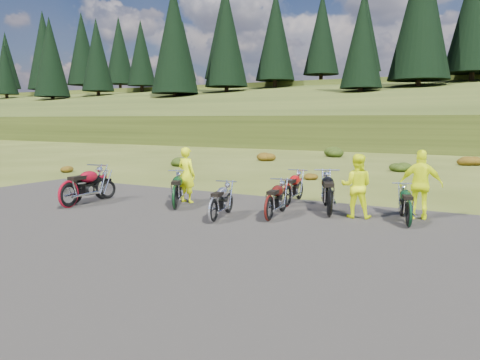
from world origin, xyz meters
The scene contains 41 objects.
ground centered at (0.00, 0.00, 0.00)m, with size 300.00×300.00×0.00m, color #3A4416.
gravel_pad centered at (0.00, -2.00, 0.00)m, with size 20.00×12.00×0.04m, color black.
hill_slope centered at (0.00, 50.00, 0.00)m, with size 300.00×46.00×3.00m, color #2C3812, non-canonical shape.
hill_plateau centered at (0.00, 110.00, 0.00)m, with size 300.00×90.00×9.17m, color #2C3812.
conifer_4 centered at (-111.00, 72.00, 18.46)m, with size 6.60×6.60×17.00m.
conifer_5 centered at (-105.00, 78.00, 18.16)m, with size 6.16×6.16×16.00m.
conifer_7 centered at (-93.00, 59.00, 14.36)m, with size 5.28×5.28×14.00m.
conifer_8 centered at (-87.00, 65.00, 18.57)m, with size 7.92×7.92×20.00m.
conifer_9 centered at (-81.00, 71.00, 19.26)m, with size 7.48×7.48×19.00m.
conifer_10 centered at (-75.00, 77.00, 19.16)m, with size 7.04×7.04×18.00m.
conifer_11 centered at (-69.00, 52.00, 14.47)m, with size 6.60×6.60×17.00m.
conifer_12 centered at (-63.00, 58.00, 15.17)m, with size 6.16×6.16×16.00m.
conifer_13 centered at (-57.00, 64.00, 15.86)m, with size 5.72×5.72×15.00m.
conifer_14 centered at (-51.00, 70.00, 16.55)m, with size 5.28×5.28×14.00m.
conifer_15 centered at (-45.00, 76.00, 20.16)m, with size 7.92×7.92×20.00m.
conifer_16 centered at (-39.00, 51.00, 15.28)m, with size 7.48×7.48×19.00m.
conifer_17 centered at (-33.00, 57.00, 15.97)m, with size 7.04×7.04×18.00m.
conifer_18 centered at (-27.00, 63.00, 16.66)m, with size 6.60×6.60×17.00m.
conifer_19 centered at (-21.00, 69.00, 17.36)m, with size 6.16×6.16×16.00m.
conifer_20 centered at (-15.00, 75.00, 17.65)m, with size 5.72×5.72×15.00m.
conifer_21 centered at (-9.00, 50.00, 12.56)m, with size 5.28×5.28×14.00m.
conifer_22 centered at (-3.00, 56.00, 16.77)m, with size 7.92×7.92×20.00m.
conifer_23 centered at (3.00, 62.00, 17.47)m, with size 7.48×7.48×19.00m.
shrub_0 centered at (-12.00, 6.00, 0.23)m, with size 0.77×0.77×0.45m, color #62370C.
shrub_1 centered at (-9.10, 11.30, 0.31)m, with size 1.03×1.03×0.61m, color #22320C.
shrub_2 centered at (-6.20, 16.60, 0.38)m, with size 1.30×1.30×0.77m, color #62370C.
shrub_3 centered at (-3.30, 21.90, 0.46)m, with size 1.56×1.56×0.92m, color #22320C.
shrub_4 centered at (-0.40, 9.20, 0.23)m, with size 0.77×0.77×0.45m, color #62370C.
shrub_5 centered at (2.50, 14.50, 0.31)m, with size 1.03×1.03×0.61m, color #22320C.
shrub_6 centered at (5.40, 19.80, 0.38)m, with size 1.30×1.30×0.77m, color #62370C.
motorcycle_0 centered at (-4.52, -0.32, 0.00)m, with size 1.94×0.65×1.02m, color black, non-canonical shape.
motorcycle_1 centered at (-4.20, -0.76, 0.00)m, with size 2.32×0.77×1.21m, color maroon, non-canonical shape.
motorcycle_2 centered at (-1.29, 0.58, 0.00)m, with size 2.04×0.68×1.07m, color black, non-canonical shape.
motorcycle_3 centered at (0.63, -0.37, 0.00)m, with size 1.86×0.62×0.98m, color #B2B1B6, non-canonical shape.
motorcycle_4 centered at (1.80, 0.48, 0.00)m, with size 1.93×0.64×1.01m, color #430E0B, non-canonical shape.
motorcycle_5 centered at (3.00, 1.75, 0.00)m, with size 2.27×0.76×1.19m, color black, non-canonical shape.
motorcycle_6 centered at (1.41, 2.59, 0.00)m, with size 2.00×0.67×1.05m, color #9F0B0B, non-canonical shape.
motorcycle_7 centered at (5.09, 1.52, 0.00)m, with size 1.88×0.63×0.98m, color black, non-canonical shape.
person_middle centered at (-1.69, 1.74, 0.88)m, with size 0.64×0.42×1.76m, color #D0E00B.
person_right_a centered at (3.64, 2.05, 0.86)m, with size 0.83×0.65×1.71m, color #D0E00B.
person_right_b centered at (5.17, 2.68, 0.92)m, with size 1.08×0.45×1.84m, color #D0E00B.
Camera 1 is at (6.91, -10.27, 2.65)m, focal length 35.00 mm.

